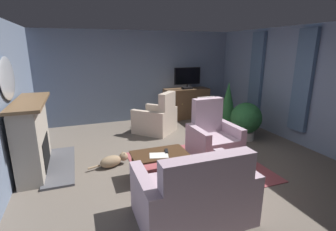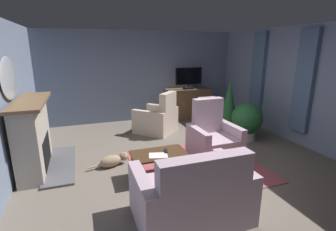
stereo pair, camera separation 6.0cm
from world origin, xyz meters
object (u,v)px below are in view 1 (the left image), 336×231
at_px(television, 187,78).
at_px(wall_mirror_oval, 8,79).
at_px(folded_newspaper, 159,155).
at_px(tv_remote, 166,151).
at_px(potted_plant_tall_palm_by_window, 246,120).
at_px(potted_plant_leafy_by_curtain, 228,105).
at_px(fireplace, 34,138).
at_px(armchair_in_far_corner, 157,120).
at_px(tv_cabinet, 186,104).
at_px(coffee_table, 160,156).
at_px(sofa_floral, 195,195).
at_px(cat, 113,161).
at_px(armchair_facing_sofa, 213,139).

bearing_deg(television, wall_mirror_oval, -152.19).
bearing_deg(wall_mirror_oval, folded_newspaper, -26.76).
height_order(tv_remote, potted_plant_tall_palm_by_window, potted_plant_tall_palm_by_window).
xyz_separation_m(tv_remote, potted_plant_leafy_by_curtain, (2.25, 1.65, 0.27)).
distance_m(fireplace, television, 4.52).
height_order(armchair_in_far_corner, potted_plant_leafy_by_curtain, potted_plant_leafy_by_curtain).
distance_m(fireplace, potted_plant_tall_palm_by_window, 4.45).
bearing_deg(armchair_in_far_corner, wall_mirror_oval, -156.45).
relative_size(tv_remote, folded_newspaper, 0.57).
bearing_deg(wall_mirror_oval, tv_cabinet, 28.38).
distance_m(coffee_table, sofa_floral, 1.18).
relative_size(folded_newspaper, cat, 0.41).
xyz_separation_m(fireplace, armchair_in_far_corner, (2.63, 1.26, -0.27)).
height_order(potted_plant_tall_palm_by_window, cat, potted_plant_tall_palm_by_window).
relative_size(television, tv_remote, 4.83).
bearing_deg(tv_cabinet, sofa_floral, -112.80).
relative_size(potted_plant_leafy_by_curtain, cat, 1.75).
xyz_separation_m(tv_remote, sofa_floral, (-0.05, -1.19, -0.11)).
xyz_separation_m(folded_newspaper, armchair_in_far_corner, (0.70, 2.35, -0.11)).
height_order(folded_newspaper, armchair_facing_sofa, armchair_facing_sofa).
xyz_separation_m(tv_cabinet, folded_newspaper, (-1.98, -3.34, 0.00)).
bearing_deg(potted_plant_leafy_by_curtain, potted_plant_tall_palm_by_window, -81.29).
distance_m(sofa_floral, potted_plant_leafy_by_curtain, 3.68).
bearing_deg(coffee_table, tv_cabinet, 59.24).
relative_size(coffee_table, tv_remote, 5.40).
bearing_deg(fireplace, potted_plant_leafy_by_curtain, 8.65).
distance_m(tv_cabinet, armchair_in_far_corner, 1.61).
relative_size(coffee_table, armchair_in_far_corner, 0.74).
xyz_separation_m(armchair_facing_sofa, potted_plant_leafy_by_curtain, (1.12, 1.24, 0.35)).
bearing_deg(coffee_table, armchair_in_far_corner, 73.67).
height_order(television, armchair_facing_sofa, television).
bearing_deg(tv_remote, cat, -113.02).
xyz_separation_m(television, folded_newspaper, (-1.98, -3.29, -0.82)).
bearing_deg(coffee_table, tv_remote, 7.25).
relative_size(fireplace, wall_mirror_oval, 1.71).
relative_size(tv_cabinet, potted_plant_leafy_by_curtain, 1.05).
bearing_deg(tv_cabinet, armchair_facing_sofa, -103.50).
distance_m(armchair_facing_sofa, armchair_in_far_corner, 1.92).
height_order(fireplace, potted_plant_tall_palm_by_window, fireplace).
relative_size(wall_mirror_oval, sofa_floral, 0.69).
relative_size(wall_mirror_oval, tv_remote, 5.70).
bearing_deg(potted_plant_leafy_by_curtain, folded_newspaper, -143.97).
bearing_deg(cat, armchair_in_far_corner, 49.92).
bearing_deg(folded_newspaper, cat, 145.04).
distance_m(tv_cabinet, coffee_table, 3.78).
relative_size(coffee_table, cat, 1.24).
bearing_deg(armchair_facing_sofa, tv_cabinet, 76.50).
bearing_deg(potted_plant_leafy_by_curtain, armchair_in_far_corner, 160.89).
relative_size(fireplace, potted_plant_tall_palm_by_window, 1.87).
bearing_deg(tv_cabinet, wall_mirror_oval, -151.62).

